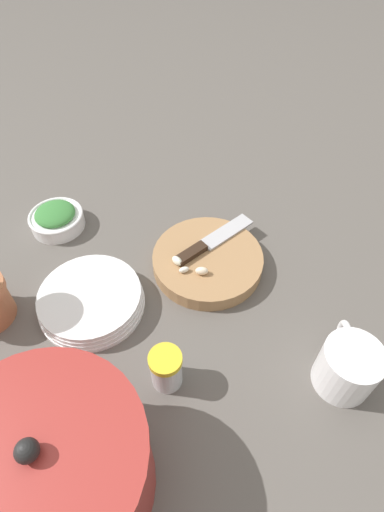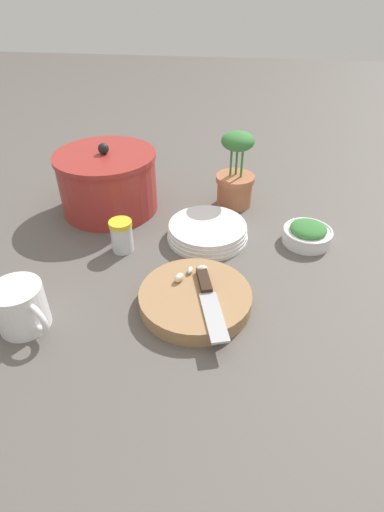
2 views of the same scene
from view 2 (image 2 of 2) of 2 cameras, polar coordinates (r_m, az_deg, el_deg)
The scene contains 10 objects.
ground_plane at distance 0.88m, azimuth 1.54°, elevation -3.09°, with size 5.00×5.00×0.00m, color #56514C.
cutting_board at distance 0.81m, azimuth 0.47°, elevation -6.10°, with size 0.23×0.23×0.03m.
chef_knife at distance 0.78m, azimuth 2.41°, elevation -6.03°, with size 0.08×0.20×0.01m.
garlic_cloves at distance 0.83m, azimuth -0.12°, elevation -2.47°, with size 0.07×0.06×0.02m.
herb_bowl at distance 1.02m, azimuth 16.16°, elevation 3.09°, with size 0.12×0.12×0.05m.
spice_jar at distance 0.96m, azimuth -10.01°, elevation 2.88°, with size 0.05×0.05×0.08m.
coffee_mug at distance 0.81m, azimuth -23.21°, elevation -6.78°, with size 0.12×0.10×0.09m.
plate_stack at distance 1.00m, azimuth 2.22°, elevation 3.53°, with size 0.20×0.20×0.04m.
stock_pot at distance 1.12m, azimuth -11.91°, elevation 10.32°, with size 0.27×0.27×0.19m.
potted_herb at distance 1.12m, azimuth 6.23°, elevation 11.27°, with size 0.11×0.11×0.21m.
Camera 2 is at (0.07, -0.68, 0.56)m, focal length 28.00 mm.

